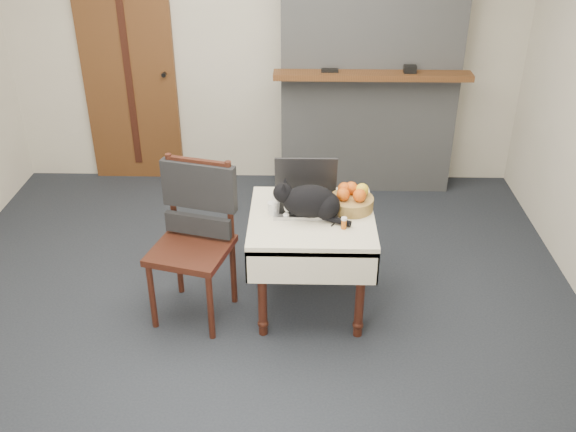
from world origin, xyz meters
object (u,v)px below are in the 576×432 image
fruit_basket (351,199)px  cat (311,202)px  laptop (306,195)px  door (129,73)px  side_table (311,231)px  chair (196,218)px  pill_bottle (344,223)px  cream_jar (273,208)px

fruit_basket → cat: bearing=-155.5°
laptop → cat: (0.03, -0.15, 0.03)m
door → laptop: door is taller
laptop → door: bearing=129.5°
laptop → cat: laptop is taller
side_table → chair: 0.74m
fruit_basket → pill_bottle: bearing=-103.2°
laptop → chair: (-0.69, -0.14, -0.11)m
pill_bottle → door: bearing=129.7°
side_table → chair: (-0.73, -0.00, 0.08)m
laptop → cat: bearing=-78.5°
cat → side_table: bearing=79.7°
door → cat: 2.58m
laptop → fruit_basket: bearing=-7.9°
side_table → laptop: bearing=106.0°
side_table → cat: size_ratio=1.59×
pill_bottle → laptop: bearing=128.0°
cat → cream_jar: 0.25m
cream_jar → pill_bottle: 0.47m
fruit_basket → chair: (-0.98, -0.10, -0.10)m
pill_bottle → fruit_basket: (0.06, 0.26, 0.03)m
laptop → cream_jar: (-0.21, -0.11, -0.04)m
door → cat: door is taller
door → side_table: size_ratio=2.56×
side_table → chair: bearing=-179.9°
door → fruit_basket: (1.85, -1.90, -0.24)m
door → laptop: 2.44m
cat → pill_bottle: size_ratio=6.60×
fruit_basket → chair: size_ratio=0.27×
door → laptop: bearing=-50.1°
door → cat: size_ratio=4.08×
laptop → fruit_basket: size_ratio=1.43×
fruit_basket → chair: 0.99m
laptop → cream_jar: size_ratio=5.39×
side_table → fruit_basket: 0.32m
laptop → pill_bottle: laptop is taller
side_table → pill_bottle: (0.19, -0.16, 0.15)m
laptop → chair: bearing=-169.3°
pill_bottle → fruit_basket: 0.26m
door → fruit_basket: door is taller
side_table → laptop: size_ratio=1.93×
cream_jar → pill_bottle: (0.44, -0.18, 0.00)m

